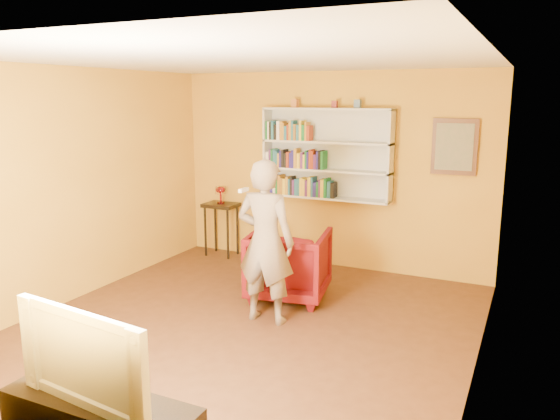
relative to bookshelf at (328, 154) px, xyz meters
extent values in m
cube|color=#452716|center=(0.00, -2.41, -1.65)|extent=(5.30, 5.80, 0.12)
cube|color=gold|center=(0.00, 0.11, -0.24)|extent=(5.30, 0.04, 2.70)
cube|color=gold|center=(0.00, -4.93, -0.24)|extent=(5.30, 0.04, 2.70)
cube|color=gold|center=(-2.27, -2.41, -0.24)|extent=(0.04, 5.80, 2.70)
cube|color=gold|center=(2.27, -2.41, -0.24)|extent=(0.04, 5.80, 2.70)
cube|color=white|center=(0.00, -2.41, 1.14)|extent=(5.30, 5.80, 0.06)
cube|color=silver|center=(0.00, 0.07, 0.01)|extent=(1.80, 0.03, 1.20)
cube|color=silver|center=(-0.89, -0.06, 0.01)|extent=(0.03, 0.28, 1.20)
cube|color=silver|center=(0.89, -0.06, 0.01)|extent=(0.03, 0.28, 1.20)
cube|color=silver|center=(0.00, -0.06, -0.59)|extent=(1.80, 0.28, 0.03)
cube|color=silver|center=(0.00, -0.06, -0.21)|extent=(1.80, 0.28, 0.03)
cube|color=silver|center=(0.00, -0.06, 0.17)|extent=(1.80, 0.28, 0.03)
cube|color=silver|center=(0.00, -0.06, 0.61)|extent=(1.80, 0.28, 0.03)
cube|color=black|center=(-0.85, -0.11, -0.46)|extent=(0.02, 0.17, 0.24)
cube|color=maroon|center=(-0.82, -0.12, -0.47)|extent=(0.03, 0.15, 0.22)
cube|color=navy|center=(-0.78, -0.10, -0.45)|extent=(0.04, 0.19, 0.26)
cube|color=white|center=(-0.73, -0.11, -0.47)|extent=(0.03, 0.15, 0.22)
cube|color=#186C2E|center=(-0.70, -0.12, -0.47)|extent=(0.02, 0.14, 0.22)
cube|color=#93611A|center=(-0.66, -0.10, -0.45)|extent=(0.04, 0.19, 0.27)
cube|color=#93611A|center=(-0.62, -0.10, -0.46)|extent=(0.03, 0.18, 0.23)
cube|color=yellow|center=(-0.58, -0.10, -0.47)|extent=(0.04, 0.18, 0.22)
cube|color=#B88124|center=(-0.54, -0.09, -0.46)|extent=(0.04, 0.19, 0.25)
cube|color=#246484|center=(-0.50, -0.10, -0.47)|extent=(0.03, 0.18, 0.22)
cube|color=black|center=(-0.47, -0.11, -0.45)|extent=(0.03, 0.15, 0.26)
cube|color=#5A256F|center=(-0.44, -0.10, -0.47)|extent=(0.03, 0.18, 0.22)
cube|color=#246484|center=(-0.39, -0.11, -0.47)|extent=(0.04, 0.16, 0.23)
cube|color=#246484|center=(-0.36, -0.10, -0.46)|extent=(0.03, 0.18, 0.24)
cube|color=yellow|center=(-0.32, -0.11, -0.45)|extent=(0.03, 0.16, 0.25)
cube|color=yellow|center=(-0.28, -0.10, -0.46)|extent=(0.04, 0.19, 0.24)
cube|color=#5A256F|center=(-0.24, -0.11, -0.47)|extent=(0.03, 0.16, 0.22)
cube|color=yellow|center=(-0.20, -0.12, -0.45)|extent=(0.04, 0.15, 0.27)
cube|color=#246484|center=(-0.16, -0.10, -0.45)|extent=(0.03, 0.17, 0.27)
cube|color=navy|center=(-0.12, -0.10, -0.48)|extent=(0.04, 0.18, 0.20)
cube|color=#186C2E|center=(-0.08, -0.11, -0.48)|extent=(0.03, 0.17, 0.21)
cube|color=#5A256F|center=(-0.05, -0.10, -0.46)|extent=(0.02, 0.19, 0.24)
cube|color=yellow|center=(-0.01, -0.12, -0.46)|extent=(0.04, 0.15, 0.25)
cube|color=#186C2E|center=(0.03, -0.09, -0.45)|extent=(0.04, 0.19, 0.26)
cube|color=#246484|center=(0.08, -0.11, -0.47)|extent=(0.04, 0.16, 0.23)
cube|color=black|center=(0.13, -0.10, -0.48)|extent=(0.04, 0.17, 0.21)
cube|color=white|center=(-0.84, -0.12, -0.10)|extent=(0.04, 0.14, 0.21)
cube|color=#5A256F|center=(-0.79, -0.11, -0.08)|extent=(0.03, 0.16, 0.24)
cube|color=#186C2E|center=(-0.77, -0.10, -0.08)|extent=(0.02, 0.18, 0.25)
cube|color=#246484|center=(-0.73, -0.12, -0.08)|extent=(0.04, 0.14, 0.25)
cube|color=#246484|center=(-0.69, -0.11, -0.09)|extent=(0.02, 0.15, 0.22)
cube|color=#B88124|center=(-0.67, -0.10, -0.10)|extent=(0.03, 0.19, 0.19)
cube|color=navy|center=(-0.64, -0.10, -0.09)|extent=(0.03, 0.19, 0.23)
cube|color=black|center=(-0.60, -0.10, -0.08)|extent=(0.03, 0.18, 0.24)
cube|color=black|center=(-0.56, -0.10, -0.10)|extent=(0.03, 0.18, 0.20)
cube|color=maroon|center=(-0.52, -0.11, -0.09)|extent=(0.04, 0.15, 0.22)
cube|color=navy|center=(-0.48, -0.10, -0.10)|extent=(0.03, 0.18, 0.21)
cube|color=navy|center=(-0.45, -0.10, -0.08)|extent=(0.03, 0.17, 0.24)
cube|color=#B88124|center=(-0.41, -0.11, -0.07)|extent=(0.04, 0.15, 0.27)
cube|color=yellow|center=(-0.36, -0.11, -0.10)|extent=(0.04, 0.16, 0.21)
cube|color=#5A256F|center=(-0.31, -0.12, -0.09)|extent=(0.03, 0.14, 0.22)
cube|color=yellow|center=(-0.28, -0.11, -0.10)|extent=(0.03, 0.17, 0.19)
cube|color=#186C2E|center=(-0.25, -0.11, -0.08)|extent=(0.02, 0.16, 0.25)
cube|color=navy|center=(-0.23, -0.12, -0.08)|extent=(0.02, 0.15, 0.23)
cube|color=maroon|center=(-0.19, -0.11, -0.07)|extent=(0.03, 0.16, 0.26)
cube|color=maroon|center=(-0.16, -0.12, -0.08)|extent=(0.03, 0.14, 0.25)
cube|color=#5A256F|center=(-0.12, -0.11, -0.10)|extent=(0.04, 0.15, 0.20)
cube|color=navy|center=(-0.09, -0.11, -0.08)|extent=(0.03, 0.17, 0.25)
cube|color=black|center=(-0.05, -0.10, -0.07)|extent=(0.03, 0.17, 0.25)
cube|color=#186C2E|center=(-0.02, -0.10, -0.08)|extent=(0.03, 0.19, 0.25)
cube|color=#186C2E|center=(-0.85, -0.10, 0.31)|extent=(0.02, 0.19, 0.25)
cube|color=white|center=(-0.82, -0.12, 0.30)|extent=(0.02, 0.15, 0.25)
cube|color=black|center=(-0.79, -0.12, 0.30)|extent=(0.03, 0.14, 0.25)
cube|color=#246484|center=(-0.75, -0.11, 0.31)|extent=(0.04, 0.16, 0.26)
cube|color=black|center=(-0.72, -0.12, 0.28)|extent=(0.03, 0.14, 0.21)
cube|color=white|center=(-0.67, -0.12, 0.31)|extent=(0.04, 0.14, 0.26)
cube|color=#B88124|center=(-0.62, -0.10, 0.31)|extent=(0.03, 0.17, 0.25)
cube|color=#B88124|center=(-0.59, -0.10, 0.30)|extent=(0.02, 0.18, 0.23)
cube|color=#246484|center=(-0.56, -0.11, 0.28)|extent=(0.04, 0.15, 0.19)
cube|color=maroon|center=(-0.52, -0.11, 0.29)|extent=(0.02, 0.15, 0.21)
cube|color=#B88124|center=(-0.49, -0.11, 0.31)|extent=(0.03, 0.16, 0.27)
cube|color=#246484|center=(-0.45, -0.11, 0.31)|extent=(0.03, 0.15, 0.27)
cube|color=#93611A|center=(-0.42, -0.10, 0.29)|extent=(0.03, 0.18, 0.22)
cube|color=#246484|center=(-0.38, -0.10, 0.29)|extent=(0.04, 0.17, 0.21)
cube|color=yellow|center=(-0.34, -0.10, 0.31)|extent=(0.03, 0.19, 0.27)
cube|color=#186C2E|center=(-0.30, -0.11, 0.29)|extent=(0.04, 0.17, 0.21)
cube|color=#B88124|center=(-0.26, -0.11, 0.31)|extent=(0.02, 0.16, 0.25)
cube|color=maroon|center=(-0.22, -0.11, 0.28)|extent=(0.04, 0.15, 0.20)
cube|color=#C57238|center=(-0.47, -0.06, 0.68)|extent=(0.08, 0.08, 0.11)
cube|color=maroon|center=(0.11, -0.06, 0.67)|extent=(0.07, 0.07, 0.09)
cube|color=slate|center=(0.42, -0.06, 0.67)|extent=(0.08, 0.08, 0.11)
cube|color=#4F2C16|center=(1.65, 0.06, 0.16)|extent=(0.55, 0.04, 0.70)
cube|color=gray|center=(1.65, 0.03, 0.16)|extent=(0.45, 0.02, 0.58)
cylinder|color=black|center=(-1.82, -0.30, -1.22)|extent=(0.04, 0.04, 0.75)
cylinder|color=black|center=(-1.43, -0.30, -1.22)|extent=(0.04, 0.04, 0.75)
cylinder|color=black|center=(-1.82, -0.02, -1.22)|extent=(0.04, 0.04, 0.75)
cylinder|color=black|center=(-1.43, -0.02, -1.22)|extent=(0.04, 0.04, 0.75)
cube|color=black|center=(-1.63, -0.16, -0.82)|extent=(0.49, 0.37, 0.05)
cylinder|color=maroon|center=(-1.63, -0.16, -0.79)|extent=(0.11, 0.11, 0.02)
cylinder|color=maroon|center=(-1.63, -0.16, -0.71)|extent=(0.03, 0.03, 0.14)
ellipsoid|color=maroon|center=(-1.63, -0.16, -0.59)|extent=(0.15, 0.15, 0.10)
cylinder|color=beige|center=(-1.55, -0.16, -0.60)|extent=(0.01, 0.01, 0.11)
cylinder|color=beige|center=(-1.57, -0.11, -0.60)|extent=(0.01, 0.01, 0.11)
cylinder|color=beige|center=(-1.63, -0.09, -0.60)|extent=(0.01, 0.01, 0.11)
cylinder|color=beige|center=(-1.68, -0.11, -0.60)|extent=(0.01, 0.01, 0.11)
cylinder|color=beige|center=(-1.70, -0.16, -0.60)|extent=(0.01, 0.01, 0.11)
cylinder|color=beige|center=(-1.68, -0.21, -0.60)|extent=(0.01, 0.01, 0.11)
cylinder|color=beige|center=(-1.63, -0.23, -0.60)|extent=(0.01, 0.01, 0.11)
cylinder|color=beige|center=(-1.57, -0.21, -0.60)|extent=(0.01, 0.01, 0.11)
imported|color=#4D050D|center=(0.04, -1.36, -1.18)|extent=(1.04, 1.06, 0.83)
imported|color=#766456|center=(0.10, -2.09, -0.72)|extent=(0.65, 0.43, 1.74)
cube|color=silver|center=(-0.04, -2.29, -0.15)|extent=(0.04, 0.15, 0.04)
imported|color=black|center=(0.22, -4.66, -0.80)|extent=(1.10, 0.26, 0.63)
camera|label=1|loc=(2.59, -7.00, 0.77)|focal=35.00mm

